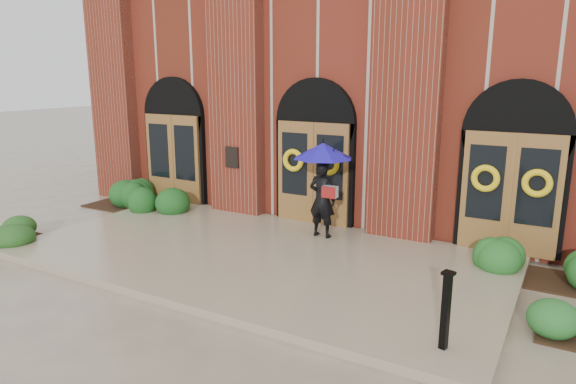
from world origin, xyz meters
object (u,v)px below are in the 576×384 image
Objects in this scene: man_with_umbrella at (323,172)px; metal_post at (446,309)px; hedge_wall_left at (138,196)px; hedge_wall_right at (539,262)px.

man_with_umbrella is 1.94× the size of metal_post.
hedge_wall_left is (-9.50, 3.72, -0.36)m from metal_post.
hedge_wall_left is 10.40m from hedge_wall_right.
metal_post is 0.38× the size of hedge_wall_left.
hedge_wall_right is at bearing -0.23° from hedge_wall_left.
man_with_umbrella is 5.17m from metal_post.
man_with_umbrella is at bearing -179.05° from hedge_wall_right.
metal_post is at bearing -21.40° from hedge_wall_left.
hedge_wall_left is 1.10× the size of hedge_wall_right.
man_with_umbrella is at bearing -1.12° from hedge_wall_left.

